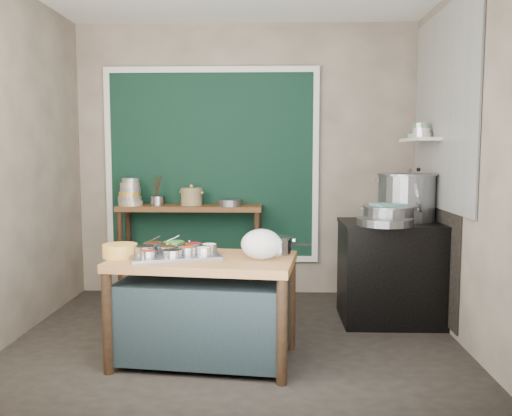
{
  "coord_description": "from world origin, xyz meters",
  "views": [
    {
      "loc": [
        0.29,
        -4.17,
        1.48
      ],
      "look_at": [
        0.15,
        0.25,
        1.03
      ],
      "focal_mm": 38.0,
      "sensor_mm": 36.0,
      "label": 1
    }
  ],
  "objects_px": {
    "ceramic_crock": "(192,198)",
    "stock_pot": "(406,197)",
    "stove_block": "(393,273)",
    "yellow_basin": "(120,251)",
    "condiment_tray": "(175,255)",
    "back_counter": "(191,251)",
    "steamer": "(389,214)",
    "saucepan": "(276,245)",
    "utensil_cup": "(158,201)",
    "prep_table": "(205,309)"
  },
  "relations": [
    {
      "from": "stove_block",
      "to": "condiment_tray",
      "type": "distance_m",
      "value": 2.04
    },
    {
      "from": "yellow_basin",
      "to": "steamer",
      "type": "xyz_separation_m",
      "value": [
        2.06,
        0.93,
        0.16
      ]
    },
    {
      "from": "ceramic_crock",
      "to": "steamer",
      "type": "height_order",
      "value": "ceramic_crock"
    },
    {
      "from": "back_counter",
      "to": "yellow_basin",
      "type": "relative_size",
      "value": 6.0
    },
    {
      "from": "back_counter",
      "to": "steamer",
      "type": "bearing_deg",
      "value": -23.65
    },
    {
      "from": "condiment_tray",
      "to": "saucepan",
      "type": "xyz_separation_m",
      "value": [
        0.71,
        0.15,
        0.05
      ]
    },
    {
      "from": "stove_block",
      "to": "stock_pot",
      "type": "relative_size",
      "value": 1.68
    },
    {
      "from": "condiment_tray",
      "to": "ceramic_crock",
      "type": "bearing_deg",
      "value": 94.64
    },
    {
      "from": "yellow_basin",
      "to": "utensil_cup",
      "type": "xyz_separation_m",
      "value": [
        -0.1,
        1.73,
        0.2
      ]
    },
    {
      "from": "prep_table",
      "to": "ceramic_crock",
      "type": "height_order",
      "value": "ceramic_crock"
    },
    {
      "from": "back_counter",
      "to": "steamer",
      "type": "xyz_separation_m",
      "value": [
        1.83,
        -0.8,
        0.48
      ]
    },
    {
      "from": "condiment_tray",
      "to": "saucepan",
      "type": "bearing_deg",
      "value": 11.58
    },
    {
      "from": "ceramic_crock",
      "to": "stock_pot",
      "type": "bearing_deg",
      "value": -17.12
    },
    {
      "from": "stove_block",
      "to": "ceramic_crock",
      "type": "distance_m",
      "value": 2.12
    },
    {
      "from": "ceramic_crock",
      "to": "stock_pot",
      "type": "height_order",
      "value": "stock_pot"
    },
    {
      "from": "back_counter",
      "to": "stove_block",
      "type": "relative_size",
      "value": 1.61
    },
    {
      "from": "back_counter",
      "to": "condiment_tray",
      "type": "height_order",
      "value": "back_counter"
    },
    {
      "from": "stove_block",
      "to": "yellow_basin",
      "type": "height_order",
      "value": "stove_block"
    },
    {
      "from": "back_counter",
      "to": "ceramic_crock",
      "type": "distance_m",
      "value": 0.55
    },
    {
      "from": "stove_block",
      "to": "ceramic_crock",
      "type": "height_order",
      "value": "ceramic_crock"
    },
    {
      "from": "stove_block",
      "to": "saucepan",
      "type": "bearing_deg",
      "value": -140.86
    },
    {
      "from": "saucepan",
      "to": "ceramic_crock",
      "type": "bearing_deg",
      "value": 126.81
    },
    {
      "from": "stock_pot",
      "to": "steamer",
      "type": "distance_m",
      "value": 0.31
    },
    {
      "from": "back_counter",
      "to": "utensil_cup",
      "type": "xyz_separation_m",
      "value": [
        -0.33,
        0.0,
        0.52
      ]
    },
    {
      "from": "condiment_tray",
      "to": "ceramic_crock",
      "type": "xyz_separation_m",
      "value": [
        -0.14,
        1.73,
        0.26
      ]
    },
    {
      "from": "stock_pot",
      "to": "back_counter",
      "type": "bearing_deg",
      "value": 163.24
    },
    {
      "from": "utensil_cup",
      "to": "steamer",
      "type": "relative_size",
      "value": 0.34
    },
    {
      "from": "prep_table",
      "to": "back_counter",
      "type": "relative_size",
      "value": 0.86
    },
    {
      "from": "utensil_cup",
      "to": "stove_block",
      "type": "bearing_deg",
      "value": -18.09
    },
    {
      "from": "condiment_tray",
      "to": "yellow_basin",
      "type": "distance_m",
      "value": 0.39
    },
    {
      "from": "prep_table",
      "to": "back_counter",
      "type": "xyz_separation_m",
      "value": [
        -0.36,
        1.72,
        0.1
      ]
    },
    {
      "from": "condiment_tray",
      "to": "stove_block",
      "type": "bearing_deg",
      "value": 29.51
    },
    {
      "from": "prep_table",
      "to": "steamer",
      "type": "height_order",
      "value": "steamer"
    },
    {
      "from": "back_counter",
      "to": "ceramic_crock",
      "type": "bearing_deg",
      "value": 41.21
    },
    {
      "from": "prep_table",
      "to": "steamer",
      "type": "relative_size",
      "value": 2.71
    },
    {
      "from": "condiment_tray",
      "to": "yellow_basin",
      "type": "relative_size",
      "value": 2.5
    },
    {
      "from": "stove_block",
      "to": "condiment_tray",
      "type": "bearing_deg",
      "value": -150.49
    },
    {
      "from": "stock_pot",
      "to": "steamer",
      "type": "height_order",
      "value": "stock_pot"
    },
    {
      "from": "back_counter",
      "to": "ceramic_crock",
      "type": "height_order",
      "value": "ceramic_crock"
    },
    {
      "from": "ceramic_crock",
      "to": "yellow_basin",
      "type": "bearing_deg",
      "value": -97.93
    },
    {
      "from": "utensil_cup",
      "to": "stock_pot",
      "type": "distance_m",
      "value": 2.44
    },
    {
      "from": "condiment_tray",
      "to": "back_counter",
      "type": "bearing_deg",
      "value": 95.06
    },
    {
      "from": "ceramic_crock",
      "to": "stock_pot",
      "type": "relative_size",
      "value": 0.44
    },
    {
      "from": "utensil_cup",
      "to": "stock_pot",
      "type": "xyz_separation_m",
      "value": [
        2.36,
        -0.61,
        0.09
      ]
    },
    {
      "from": "condiment_tray",
      "to": "yellow_basin",
      "type": "xyz_separation_m",
      "value": [
        -0.38,
        -0.01,
        0.03
      ]
    },
    {
      "from": "condiment_tray",
      "to": "stock_pot",
      "type": "distance_m",
      "value": 2.2
    },
    {
      "from": "back_counter",
      "to": "condiment_tray",
      "type": "bearing_deg",
      "value": -84.94
    },
    {
      "from": "back_counter",
      "to": "stove_block",
      "type": "xyz_separation_m",
      "value": [
        1.9,
        -0.73,
        -0.05
      ]
    },
    {
      "from": "stove_block",
      "to": "prep_table",
      "type": "bearing_deg",
      "value": -147.32
    },
    {
      "from": "saucepan",
      "to": "steamer",
      "type": "height_order",
      "value": "steamer"
    }
  ]
}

